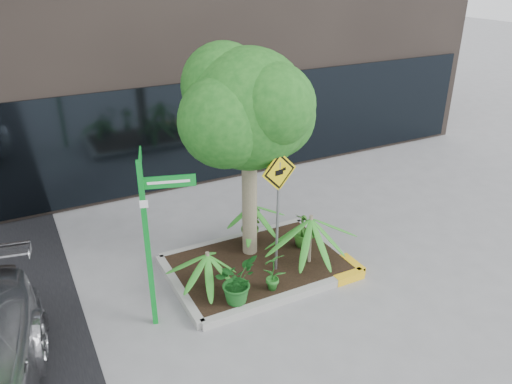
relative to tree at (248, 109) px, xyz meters
name	(u,v)px	position (x,y,z in m)	size (l,w,h in m)	color
ground	(256,280)	(-0.23, -0.75, -3.01)	(80.00, 80.00, 0.00)	gray
planter	(261,265)	(0.00, -0.48, -2.91)	(3.35, 2.36, 0.15)	#9E9E99
tree	(248,109)	(0.00, 0.00, 0.00)	(2.75, 2.44, 4.12)	gray
palm_front	(311,219)	(0.84, -0.86, -1.94)	(1.11, 1.11, 1.23)	gray
palm_left	(207,255)	(-1.16, -0.73, -2.21)	(0.79, 0.79, 0.87)	gray
palm_back	(252,206)	(0.29, 0.45, -2.13)	(0.88, 0.88, 0.97)	gray
shrub_a	(236,281)	(-0.90, -1.30, -2.47)	(0.70, 0.70, 0.78)	#19581D
shrub_b	(304,230)	(1.04, -0.32, -2.50)	(0.40, 0.40, 0.71)	#2E681F
shrub_c	(273,271)	(-0.20, -1.30, -2.49)	(0.39, 0.39, 0.74)	#257323
shrub_d	(251,226)	(0.14, 0.20, -2.45)	(0.45, 0.45, 0.82)	#2A5B1A
street_sign_post	(150,226)	(-2.17, -1.01, -1.26)	(0.81, 0.99, 2.83)	#0D982B
cattle_sign	(278,193)	(0.15, -0.82, -1.28)	(0.71, 0.13, 2.34)	slate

